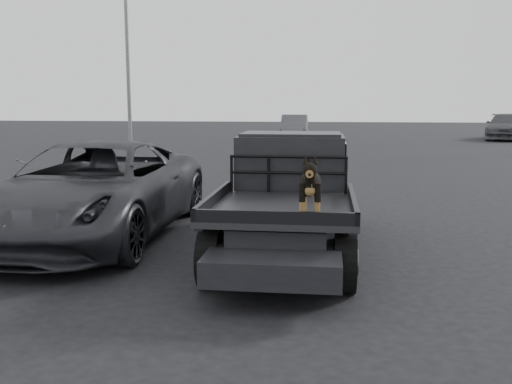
# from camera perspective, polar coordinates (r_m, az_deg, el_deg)

# --- Properties ---
(ground) EXTENTS (120.00, 120.00, 0.00)m
(ground) POSITION_cam_1_polar(r_m,az_deg,el_deg) (7.48, 5.39, -8.93)
(ground) COLOR black
(ground) RESTS_ON ground
(flatbed_ute) EXTENTS (2.00, 5.40, 0.92)m
(flatbed_ute) POSITION_cam_1_polar(r_m,az_deg,el_deg) (8.69, 3.09, -3.24)
(flatbed_ute) COLOR black
(flatbed_ute) RESTS_ON ground
(ute_cab) EXTENTS (1.72, 1.30, 0.88)m
(ute_cab) POSITION_cam_1_polar(r_m,az_deg,el_deg) (9.48, 3.54, 3.30)
(ute_cab) COLOR black
(ute_cab) RESTS_ON flatbed_ute
(headache_rack) EXTENTS (1.80, 0.08, 0.55)m
(headache_rack) POSITION_cam_1_polar(r_m,az_deg,el_deg) (8.76, 3.23, 1.75)
(headache_rack) COLOR black
(headache_rack) RESTS_ON flatbed_ute
(dog) EXTENTS (0.32, 0.60, 0.74)m
(dog) POSITION_cam_1_polar(r_m,az_deg,el_deg) (6.81, 5.47, 0.44)
(dog) COLOR black
(dog) RESTS_ON flatbed_ute
(parked_suv) EXTENTS (2.72, 5.87, 1.63)m
(parked_suv) POSITION_cam_1_polar(r_m,az_deg,el_deg) (10.10, -15.97, 0.20)
(parked_suv) COLOR #28292D
(parked_suv) RESTS_ON ground
(distant_car_a) EXTENTS (1.64, 4.58, 1.50)m
(distant_car_a) POSITION_cam_1_polar(r_m,az_deg,el_deg) (36.18, 3.86, 6.53)
(distant_car_a) COLOR #49494E
(distant_car_a) RESTS_ON ground
(distant_car_b) EXTENTS (3.73, 5.82, 1.57)m
(distant_car_b) POSITION_cam_1_polar(r_m,az_deg,el_deg) (38.48, 23.70, 6.00)
(distant_car_b) COLOR #414145
(distant_car_b) RESTS_ON ground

